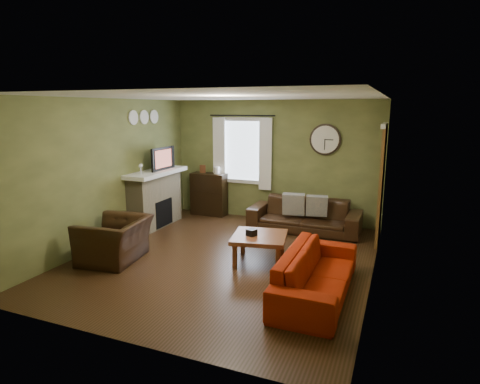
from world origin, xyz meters
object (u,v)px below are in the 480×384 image
at_px(sofa_brown, 304,215).
at_px(coffee_table, 259,248).
at_px(bookshelf, 209,194).
at_px(sofa_red, 317,273).
at_px(armchair, 115,240).

height_order(sofa_brown, coffee_table, sofa_brown).
height_order(bookshelf, coffee_table, bookshelf).
bearing_deg(sofa_red, coffee_table, 53.31).
xyz_separation_m(armchair, coffee_table, (2.19, 0.82, -0.12)).
relative_size(sofa_brown, sofa_red, 1.07).
relative_size(sofa_red, coffee_table, 2.46).
height_order(sofa_red, armchair, armchair).
relative_size(bookshelf, sofa_brown, 0.44).
distance_m(bookshelf, sofa_brown, 2.38).
relative_size(armchair, coffee_table, 1.27).
relative_size(bookshelf, coffee_table, 1.16).
bearing_deg(coffee_table, armchair, -159.51).
bearing_deg(sofa_brown, coffee_table, -98.53).
height_order(sofa_brown, armchair, armchair).
xyz_separation_m(sofa_red, coffee_table, (-1.08, 0.81, -0.08)).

